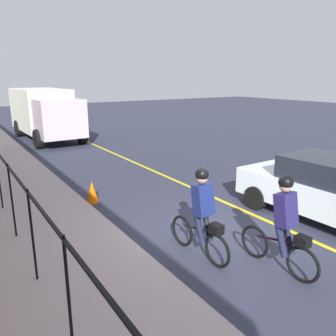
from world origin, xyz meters
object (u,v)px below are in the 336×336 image
at_px(cyclist_follow, 202,214).
at_px(traffic_cone_far, 92,192).
at_px(patrol_sedan, 331,189).
at_px(box_truck_background, 45,112).
at_px(cyclist_lead, 284,225).

height_order(cyclist_follow, traffic_cone_far, cyclist_follow).
xyz_separation_m(patrol_sedan, box_truck_background, (15.49, 2.85, 0.73)).
distance_m(cyclist_lead, traffic_cone_far, 5.51).
relative_size(cyclist_follow, traffic_cone_far, 2.92).
xyz_separation_m(cyclist_lead, box_truck_background, (16.32, 0.08, 0.64)).
height_order(cyclist_lead, cyclist_follow, same).
bearing_deg(traffic_cone_far, box_truck_background, -7.82).
bearing_deg(patrol_sedan, cyclist_lead, 105.22).
relative_size(cyclist_lead, box_truck_background, 0.27).
height_order(cyclist_follow, box_truck_background, box_truck_background).
bearing_deg(patrol_sedan, box_truck_background, 8.96).
bearing_deg(box_truck_background, cyclist_follow, -4.92).
distance_m(box_truck_background, traffic_cone_far, 11.25).
xyz_separation_m(cyclist_follow, patrol_sedan, (-0.34, -3.69, -0.09)).
bearing_deg(patrol_sedan, cyclist_follow, 83.30).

